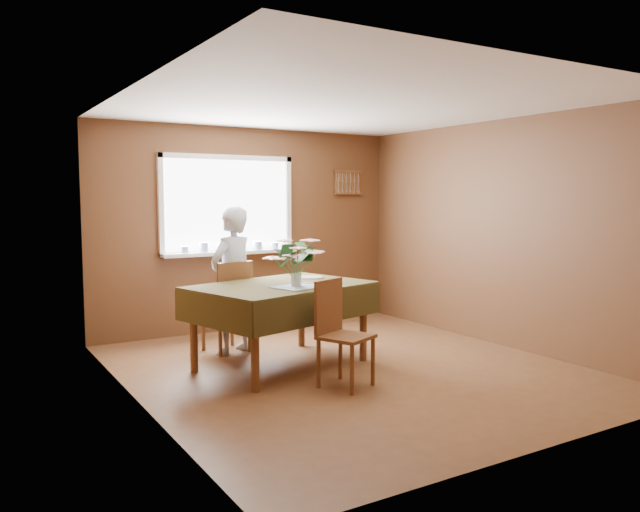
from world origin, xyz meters
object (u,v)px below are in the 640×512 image
dining_table (281,294)px  flower_bouquet (296,257)px  chair_far (230,303)px  seated_woman (232,280)px  chair_near (338,328)px

dining_table → flower_bouquet: (0.05, -0.21, 0.38)m
chair_far → flower_bouquet: 1.15m
seated_woman → flower_bouquet: 1.04m
flower_bouquet → chair_far: bearing=105.3°
chair_near → flower_bouquet: flower_bouquet is taller
dining_table → chair_far: (-0.22, 0.75, -0.18)m
chair_near → seated_woman: size_ratio=0.60×
chair_far → seated_woman: size_ratio=0.63×
dining_table → seated_woman: size_ratio=1.23×
dining_table → seated_woman: bearing=90.0°
chair_far → seated_woman: (0.02, -0.01, 0.24)m
chair_near → flower_bouquet: (-0.09, 0.60, 0.58)m
seated_woman → chair_far: bearing=-57.7°
chair_near → flower_bouquet: bearing=74.9°
dining_table → seated_woman: (-0.20, 0.74, 0.07)m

